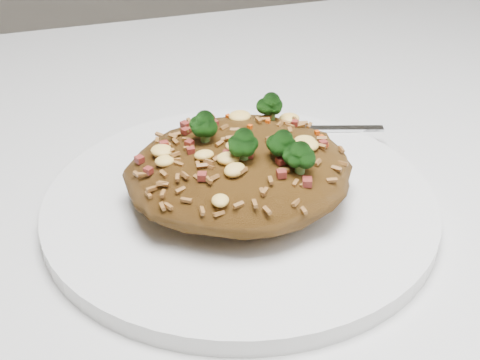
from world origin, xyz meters
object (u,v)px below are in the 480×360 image
object	(u,v)px
plate	(240,204)
dining_table	(112,276)
fried_rice	(241,162)
fork	(302,129)

from	to	relation	value
plate	dining_table	bearing A→B (deg)	146.93
dining_table	fried_rice	size ratio (longest dim) A/B	7.12
dining_table	fried_rice	world-z (taller)	fried_rice
dining_table	plate	xyz separation A→B (m)	(0.10, -0.06, 0.10)
dining_table	fork	size ratio (longest dim) A/B	7.54
plate	fork	bearing A→B (deg)	44.64
fried_rice	fork	size ratio (longest dim) A/B	1.06
plate	fork	distance (m)	0.12
plate	fried_rice	bearing A→B (deg)	-22.43
plate	fork	size ratio (longest dim) A/B	1.87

